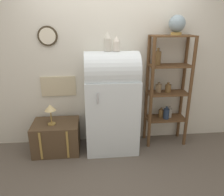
{
  "coord_description": "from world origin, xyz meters",
  "views": [
    {
      "loc": [
        -0.29,
        -2.75,
        1.92
      ],
      "look_at": [
        0.01,
        0.26,
        0.84
      ],
      "focal_mm": 35.0,
      "sensor_mm": 36.0,
      "label": 1
    }
  ],
  "objects_px": {
    "globe": "(177,24)",
    "suitcase_trunk": "(57,137)",
    "vase_center": "(116,44)",
    "desk_lamp": "(50,109)",
    "refrigerator": "(112,102)",
    "vase_left": "(108,42)"
  },
  "relations": [
    {
      "from": "globe",
      "to": "suitcase_trunk",
      "type": "bearing_deg",
      "value": -176.31
    },
    {
      "from": "globe",
      "to": "vase_center",
      "type": "bearing_deg",
      "value": -171.83
    },
    {
      "from": "suitcase_trunk",
      "to": "desk_lamp",
      "type": "distance_m",
      "value": 0.48
    },
    {
      "from": "refrigerator",
      "to": "globe",
      "type": "bearing_deg",
      "value": 6.96
    },
    {
      "from": "suitcase_trunk",
      "to": "globe",
      "type": "bearing_deg",
      "value": 3.69
    },
    {
      "from": "refrigerator",
      "to": "vase_center",
      "type": "distance_m",
      "value": 0.84
    },
    {
      "from": "refrigerator",
      "to": "desk_lamp",
      "type": "relative_size",
      "value": 4.88
    },
    {
      "from": "suitcase_trunk",
      "to": "vase_center",
      "type": "bearing_deg",
      "value": -0.63
    },
    {
      "from": "globe",
      "to": "desk_lamp",
      "type": "xyz_separation_m",
      "value": [
        -1.83,
        -0.16,
        -1.15
      ]
    },
    {
      "from": "vase_left",
      "to": "globe",
      "type": "bearing_deg",
      "value": 6.14
    },
    {
      "from": "globe",
      "to": "desk_lamp",
      "type": "relative_size",
      "value": 0.88
    },
    {
      "from": "globe",
      "to": "vase_center",
      "type": "height_order",
      "value": "globe"
    },
    {
      "from": "vase_left",
      "to": "vase_center",
      "type": "bearing_deg",
      "value": -8.89
    },
    {
      "from": "vase_left",
      "to": "refrigerator",
      "type": "bearing_deg",
      "value": -8.16
    },
    {
      "from": "desk_lamp",
      "to": "vase_center",
      "type": "bearing_deg",
      "value": 1.9
    },
    {
      "from": "globe",
      "to": "desk_lamp",
      "type": "distance_m",
      "value": 2.17
    },
    {
      "from": "suitcase_trunk",
      "to": "vase_center",
      "type": "xyz_separation_m",
      "value": [
        0.91,
        -0.01,
        1.38
      ]
    },
    {
      "from": "suitcase_trunk",
      "to": "vase_left",
      "type": "bearing_deg",
      "value": 0.62
    },
    {
      "from": "vase_left",
      "to": "desk_lamp",
      "type": "height_order",
      "value": "vase_left"
    },
    {
      "from": "refrigerator",
      "to": "vase_center",
      "type": "xyz_separation_m",
      "value": [
        0.06,
        -0.01,
        0.84
      ]
    },
    {
      "from": "refrigerator",
      "to": "suitcase_trunk",
      "type": "distance_m",
      "value": 1.01
    },
    {
      "from": "globe",
      "to": "refrigerator",
      "type": "bearing_deg",
      "value": -173.04
    }
  ]
}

